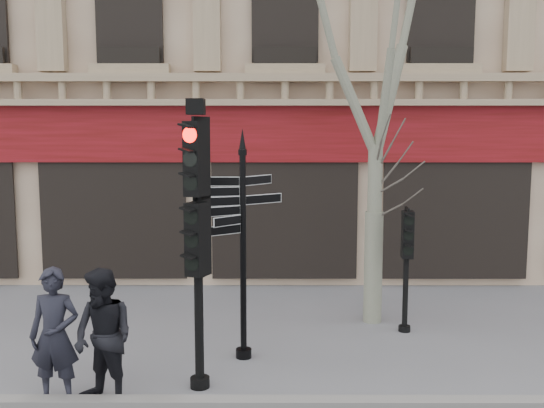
{
  "coord_description": "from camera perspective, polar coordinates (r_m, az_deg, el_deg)",
  "views": [
    {
      "loc": [
        -0.25,
        -9.12,
        3.7
      ],
      "look_at": [
        -0.28,
        0.6,
        2.5
      ],
      "focal_mm": 40.0,
      "sensor_mm": 36.0,
      "label": 1
    }
  ],
  "objects": [
    {
      "name": "kerb",
      "position": [
        8.54,
        1.94,
        -18.2
      ],
      "size": [
        80.0,
        0.25,
        0.12
      ],
      "primitive_type": "cube",
      "color": "gray",
      "rests_on": "ground"
    },
    {
      "name": "fingerpost",
      "position": [
        9.59,
        -2.76,
        -0.18
      ],
      "size": [
        2.07,
        2.07,
        3.72
      ],
      "rotation": [
        0.0,
        0.0,
        0.44
      ],
      "color": "black",
      "rests_on": "ground"
    },
    {
      "name": "pedestrian_a",
      "position": [
        8.85,
        -19.78,
        -11.61
      ],
      "size": [
        0.7,
        0.48,
        1.87
      ],
      "primitive_type": "imported",
      "rotation": [
        0.0,
        0.0,
        -0.05
      ],
      "color": "black",
      "rests_on": "ground"
    },
    {
      "name": "ground",
      "position": [
        9.85,
        1.68,
        -15.04
      ],
      "size": [
        80.0,
        80.0,
        0.0
      ],
      "primitive_type": "plane",
      "color": "slate",
      "rests_on": "ground"
    },
    {
      "name": "traffic_signal_main",
      "position": [
        8.49,
        -7.04,
        -0.47
      ],
      "size": [
        0.54,
        0.47,
        4.12
      ],
      "rotation": [
        0.0,
        0.0,
        -0.38
      ],
      "color": "black",
      "rests_on": "ground"
    },
    {
      "name": "pedestrian_b",
      "position": [
        8.6,
        -15.57,
        -12.01
      ],
      "size": [
        1.14,
        1.07,
        1.86
      ],
      "primitive_type": "imported",
      "rotation": [
        0.0,
        0.0,
        -0.54
      ],
      "color": "black",
      "rests_on": "ground"
    },
    {
      "name": "traffic_signal_secondary",
      "position": [
        11.27,
        12.56,
        -4.05
      ],
      "size": [
        0.39,
        0.29,
        2.25
      ],
      "rotation": [
        0.0,
        0.0,
        -0.06
      ],
      "color": "black",
      "rests_on": "ground"
    },
    {
      "name": "plane_tree",
      "position": [
        11.74,
        9.99,
        17.34
      ],
      "size": [
        3.12,
        3.12,
        8.29
      ],
      "color": "gray",
      "rests_on": "ground"
    }
  ]
}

